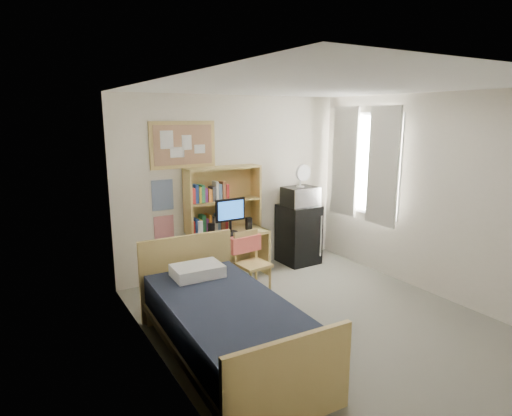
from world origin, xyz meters
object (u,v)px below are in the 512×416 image
bed (227,330)px  microwave (300,196)px  bulletin_board (183,145)px  monitor (230,216)px  desk (229,254)px  mini_fridge (298,234)px  speaker_left (211,229)px  desk_chair (253,264)px  speaker_right (249,224)px  desk_fan (301,177)px

bed → microwave: size_ratio=4.26×
bulletin_board → monitor: (0.54, -0.34, -1.00)m
desk → bulletin_board: bearing=151.2°
bed → monitor: bearing=63.3°
desk → mini_fridge: 1.25m
mini_fridge → speaker_left: (-1.55, -0.07, 0.30)m
desk → speaker_left: speaker_left is taller
mini_fridge → bed: bearing=-140.8°
bulletin_board → speaker_left: 1.22m
desk_chair → bulletin_board: bearing=112.2°
bulletin_board → desk: (0.53, -0.28, -1.58)m
speaker_left → speaker_right: (0.60, 0.01, 0.00)m
desk → microwave: (1.25, -0.01, 0.74)m
desk_fan → bed: bearing=-141.1°
mini_fridge → desk: bearing=179.1°
bulletin_board → desk_fan: (1.78, -0.30, -0.54)m
desk → bed: (-1.00, -1.90, -0.05)m
bed → monitor: 2.19m
speaker_right → mini_fridge: bearing=2.9°
mini_fridge → microwave: size_ratio=1.86×
mini_fridge → desk_fan: desk_fan is taller
speaker_left → speaker_right: bearing=-0.0°
monitor → bed: bearing=-119.3°
speaker_left → monitor: bearing=-0.0°
desk → desk_chair: 0.73m
speaker_right → monitor: bearing=180.0°
bed → monitor: (1.00, 1.84, 0.63)m
desk_fan → monitor: bearing=-179.1°
speaker_right → speaker_left: bearing=180.0°
desk → speaker_left: 0.53m
desk → microwave: bearing=-1.5°
bulletin_board → desk_chair: 1.88m
bulletin_board → bed: bulletin_board is taller
monitor → desk_fan: bearing=1.3°
bulletin_board → desk_chair: bulletin_board is taller
monitor → desk_chair: bearing=-91.9°
mini_fridge → speaker_right: mini_fridge is taller
bed → speaker_left: speaker_left is taller
bulletin_board → speaker_right: (0.84, -0.34, -1.15)m
bed → speaker_left: (0.70, 1.84, 0.48)m
desk → mini_fridge: size_ratio=1.17×
desk → monitor: size_ratio=2.26×
desk_fan → desk_chair: bearing=-151.9°
speaker_left → microwave: bearing=1.0°
microwave → desk_fan: size_ratio=1.61×
desk_fan → desk: bearing=178.1°
microwave → bulletin_board: bearing=169.3°
microwave → bed: bearing=-141.1°
speaker_left → desk_fan: 1.66m
desk_chair → mini_fridge: 1.45m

